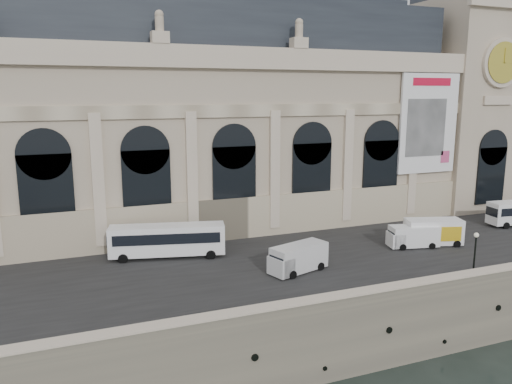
# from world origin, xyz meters

# --- Properties ---
(ground) EXTENTS (260.00, 260.00, 0.00)m
(ground) POSITION_xyz_m (0.00, 0.00, 0.00)
(ground) COLOR black
(ground) RESTS_ON ground
(quay) EXTENTS (160.00, 70.00, 6.00)m
(quay) POSITION_xyz_m (0.00, 35.00, 3.00)
(quay) COLOR gray
(quay) RESTS_ON ground
(street) EXTENTS (160.00, 24.00, 0.06)m
(street) POSITION_xyz_m (0.00, 14.00, 6.03)
(street) COLOR #2D2D2D
(street) RESTS_ON quay
(parapet) EXTENTS (160.00, 1.40, 1.21)m
(parapet) POSITION_xyz_m (0.00, 0.60, 6.62)
(parapet) COLOR gray
(parapet) RESTS_ON quay
(museum) EXTENTS (69.00, 18.70, 29.10)m
(museum) POSITION_xyz_m (-5.98, 30.86, 19.72)
(museum) COLOR #C4B297
(museum) RESTS_ON quay
(clock_pavilion) EXTENTS (13.00, 14.72, 36.70)m
(clock_pavilion) POSITION_xyz_m (34.00, 27.93, 23.42)
(clock_pavilion) COLOR #C4B297
(clock_pavilion) RESTS_ON quay
(bus_left) EXTENTS (12.12, 5.15, 3.50)m
(bus_left) POSITION_xyz_m (-12.72, 18.15, 7.96)
(bus_left) COLOR white
(bus_left) RESTS_ON quay
(van_b) EXTENTS (6.41, 3.94, 2.68)m
(van_b) POSITION_xyz_m (-2.12, 9.28, 7.37)
(van_b) COLOR silver
(van_b) RESTS_ON quay
(van_c) EXTENTS (5.86, 3.27, 2.46)m
(van_c) POSITION_xyz_m (13.28, 11.76, 7.26)
(van_c) COLOR white
(van_c) RESTS_ON quay
(box_truck) EXTENTS (7.80, 4.43, 3.00)m
(box_truck) POSITION_xyz_m (15.81, 11.70, 7.51)
(box_truck) COLOR white
(box_truck) RESTS_ON quay
(lamp_right) EXTENTS (0.44, 0.44, 4.33)m
(lamp_right) POSITION_xyz_m (12.76, 2.05, 8.15)
(lamp_right) COLOR black
(lamp_right) RESTS_ON quay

